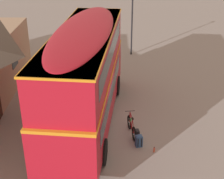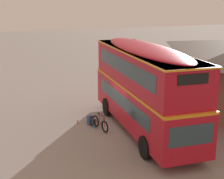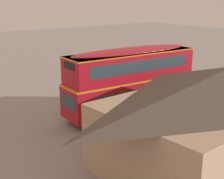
{
  "view_description": "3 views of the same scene",
  "coord_description": "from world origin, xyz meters",
  "px_view_note": "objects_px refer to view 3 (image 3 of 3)",
  "views": [
    {
      "loc": [
        -13.19,
        -1.25,
        8.61
      ],
      "look_at": [
        1.27,
        -0.48,
        1.5
      ],
      "focal_mm": 52.77,
      "sensor_mm": 36.0,
      "label": 1
    },
    {
      "loc": [
        16.55,
        -7.0,
        7.23
      ],
      "look_at": [
        -1.19,
        -0.45,
        2.03
      ],
      "focal_mm": 54.12,
      "sensor_mm": 36.0,
      "label": 2
    },
    {
      "loc": [
        15.97,
        18.56,
        8.39
      ],
      "look_at": [
        0.85,
        -1.28,
        1.39
      ],
      "focal_mm": 54.37,
      "sensor_mm": 36.0,
      "label": 3
    }
  ],
  "objects_px": {
    "backpack_on_ground": "(129,97)",
    "double_decker_bus": "(131,78)",
    "water_bottle_red_squeeze": "(127,96)",
    "water_bottle_blue_sports": "(123,100)",
    "touring_bicycle": "(123,99)"
  },
  "relations": [
    {
      "from": "backpack_on_ground",
      "to": "double_decker_bus",
      "type": "bearing_deg",
      "value": 52.48
    },
    {
      "from": "double_decker_bus",
      "to": "water_bottle_red_squeeze",
      "type": "height_order",
      "value": "double_decker_bus"
    },
    {
      "from": "backpack_on_ground",
      "to": "water_bottle_red_squeeze",
      "type": "relative_size",
      "value": 2.44
    },
    {
      "from": "water_bottle_blue_sports",
      "to": "touring_bicycle",
      "type": "bearing_deg",
      "value": 48.46
    },
    {
      "from": "double_decker_bus",
      "to": "touring_bicycle",
      "type": "relative_size",
      "value": 6.03
    },
    {
      "from": "touring_bicycle",
      "to": "water_bottle_blue_sports",
      "type": "relative_size",
      "value": 7.12
    },
    {
      "from": "water_bottle_blue_sports",
      "to": "backpack_on_ground",
      "type": "bearing_deg",
      "value": -175.75
    },
    {
      "from": "double_decker_bus",
      "to": "water_bottle_red_squeeze",
      "type": "bearing_deg",
      "value": -126.06
    },
    {
      "from": "touring_bicycle",
      "to": "water_bottle_red_squeeze",
      "type": "xyz_separation_m",
      "value": [
        -1.24,
        -0.93,
        -0.26
      ]
    },
    {
      "from": "double_decker_bus",
      "to": "water_bottle_blue_sports",
      "type": "bearing_deg",
      "value": -117.29
    },
    {
      "from": "water_bottle_blue_sports",
      "to": "water_bottle_red_squeeze",
      "type": "relative_size",
      "value": 1.01
    },
    {
      "from": "backpack_on_ground",
      "to": "water_bottle_blue_sports",
      "type": "distance_m",
      "value": 0.69
    },
    {
      "from": "double_decker_bus",
      "to": "backpack_on_ground",
      "type": "distance_m",
      "value": 3.94
    },
    {
      "from": "double_decker_bus",
      "to": "backpack_on_ground",
      "type": "height_order",
      "value": "double_decker_bus"
    },
    {
      "from": "double_decker_bus",
      "to": "backpack_on_ground",
      "type": "relative_size",
      "value": 17.69
    }
  ]
}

